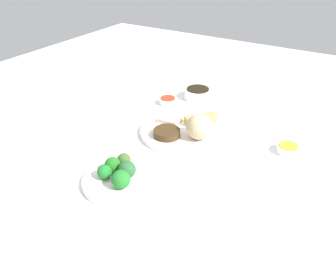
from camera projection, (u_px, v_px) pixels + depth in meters
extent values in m
cube|color=white|center=(182.00, 136.00, 1.11)|extent=(2.20, 2.20, 0.02)
cylinder|color=white|center=(184.00, 131.00, 1.11)|extent=(0.26, 0.26, 0.02)
sphere|color=tan|center=(199.00, 127.00, 1.03)|extent=(0.08, 0.08, 0.08)
cube|color=tan|center=(201.00, 119.00, 1.13)|extent=(0.09, 0.10, 0.03)
cube|color=beige|center=(171.00, 119.00, 1.14)|extent=(0.07, 0.07, 0.01)
cylinder|color=#3E2B16|center=(167.00, 133.00, 1.06)|extent=(0.08, 0.08, 0.02)
cylinder|color=white|center=(123.00, 180.00, 0.89)|extent=(0.21, 0.21, 0.01)
sphere|color=#207027|center=(121.00, 179.00, 0.85)|extent=(0.05, 0.05, 0.05)
sphere|color=#27582F|center=(127.00, 169.00, 0.88)|extent=(0.05, 0.05, 0.05)
sphere|color=#206C1C|center=(113.00, 165.00, 0.90)|extent=(0.04, 0.04, 0.04)
sphere|color=#3C5C29|center=(124.00, 160.00, 0.93)|extent=(0.04, 0.04, 0.04)
sphere|color=#1E732A|center=(105.00, 172.00, 0.88)|extent=(0.04, 0.04, 0.04)
cylinder|color=white|center=(198.00, 94.00, 1.33)|extent=(0.10, 0.10, 0.04)
cylinder|color=black|center=(198.00, 89.00, 1.32)|extent=(0.08, 0.08, 0.00)
cylinder|color=white|center=(168.00, 101.00, 1.29)|extent=(0.06, 0.06, 0.02)
cylinder|color=red|center=(168.00, 98.00, 1.29)|extent=(0.05, 0.05, 0.00)
cylinder|color=white|center=(288.00, 149.00, 1.01)|extent=(0.06, 0.06, 0.02)
cylinder|color=yellow|center=(289.00, 146.00, 1.00)|extent=(0.05, 0.05, 0.00)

